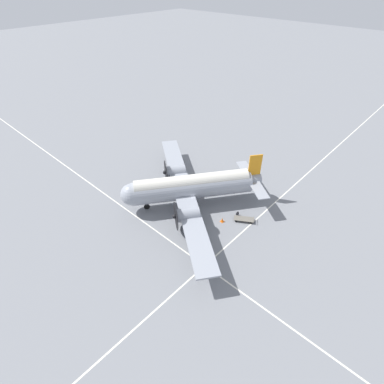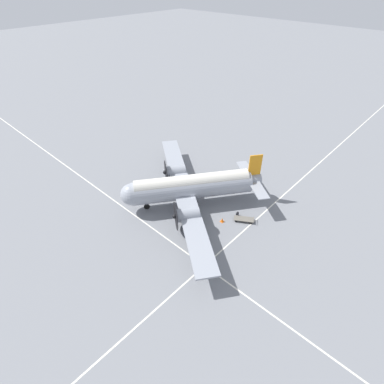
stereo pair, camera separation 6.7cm
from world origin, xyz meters
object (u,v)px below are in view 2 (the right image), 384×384
airliner_main (188,187)px  suitcase_near_door (237,214)px  baggage_cart (244,219)px  traffic_cone (222,220)px  crew_foreground (199,266)px

airliner_main → suitcase_near_door: size_ratio=39.53×
airliner_main → suitcase_near_door: 6.69m
baggage_cart → traffic_cone: bearing=13.3°
airliner_main → suitcase_near_door: airliner_main is taller
airliner_main → suitcase_near_door: (2.32, -5.81, -2.35)m
traffic_cone → crew_foreground: bearing=-158.6°
crew_foreground → suitcase_near_door: bearing=-58.8°
airliner_main → traffic_cone: size_ratio=40.96×
airliner_main → crew_foreground: size_ratio=13.23×
crew_foreground → baggage_cart: size_ratio=0.69×
airliner_main → crew_foreground: bearing=84.8°
crew_foreground → baggage_cart: (9.14, 1.08, -0.75)m
baggage_cart → traffic_cone: 2.56m
airliner_main → baggage_cart: 7.60m
traffic_cone → baggage_cart: bearing=-44.2°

